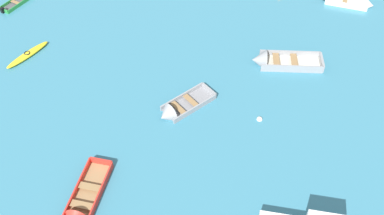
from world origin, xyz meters
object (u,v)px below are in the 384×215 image
rowboat_grey_far_left (273,61)px  rowboat_grey_far_right (175,111)px  mooring_buoy_between_boats_left (259,119)px  rowboat_white_near_camera (358,4)px  rowboat_red_cluster_inner (80,210)px  kayak_yellow_outer_right (28,55)px

rowboat_grey_far_left → rowboat_grey_far_right: 7.69m
mooring_buoy_between_boats_left → rowboat_white_near_camera: bearing=44.5°
rowboat_grey_far_left → rowboat_white_near_camera: 9.86m
rowboat_grey_far_right → rowboat_red_cluster_inner: rowboat_red_cluster_inner is taller
rowboat_grey_far_left → kayak_yellow_outer_right: bearing=168.8°
rowboat_red_cluster_inner → mooring_buoy_between_boats_left: rowboat_red_cluster_inner is taller
rowboat_grey_far_right → mooring_buoy_between_boats_left: size_ratio=11.24×
kayak_yellow_outer_right → rowboat_red_cluster_inner: size_ratio=0.64×
rowboat_red_cluster_inner → mooring_buoy_between_boats_left: size_ratio=12.69×
kayak_yellow_outer_right → rowboat_red_cluster_inner: bearing=-73.0°
rowboat_grey_far_right → rowboat_white_near_camera: 17.51m
mooring_buoy_between_boats_left → rowboat_red_cluster_inner: bearing=-156.0°
rowboat_grey_far_left → mooring_buoy_between_boats_left: rowboat_grey_far_left is taller
kayak_yellow_outer_right → rowboat_grey_far_right: bearing=-35.4°
rowboat_grey_far_right → rowboat_red_cluster_inner: size_ratio=0.89×
rowboat_grey_far_left → rowboat_grey_far_right: bearing=-154.4°
rowboat_grey_far_left → kayak_yellow_outer_right: 16.42m
rowboat_red_cluster_inner → rowboat_white_near_camera: rowboat_red_cluster_inner is taller
rowboat_red_cluster_inner → rowboat_white_near_camera: bearing=35.5°
kayak_yellow_outer_right → mooring_buoy_between_boats_left: bearing=-29.1°
rowboat_grey_far_left → rowboat_white_near_camera: rowboat_grey_far_left is taller
rowboat_red_cluster_inner → rowboat_grey_far_right: bearing=47.2°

